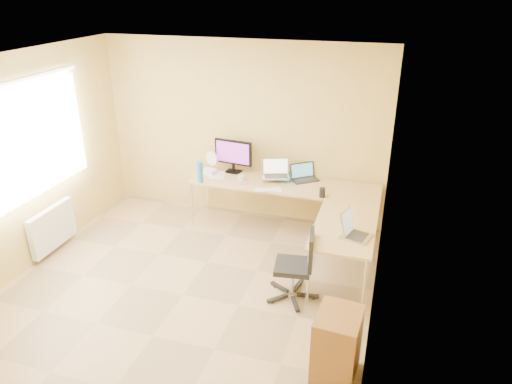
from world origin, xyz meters
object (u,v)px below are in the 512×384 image
(desk_main, at_px, (283,207))
(water_bottle, at_px, (200,172))
(keyboard, at_px, (268,190))
(desk_fan, at_px, (213,161))
(laptop_center, at_px, (276,169))
(office_chair, at_px, (293,259))
(laptop_black, at_px, (305,173))
(monitor, at_px, (233,156))
(laptop_return, at_px, (357,227))
(mug, at_px, (241,178))
(cabinet, at_px, (337,344))
(desk_return, at_px, (343,253))

(desk_main, xyz_separation_m, water_bottle, (-1.13, -0.30, 0.52))
(keyboard, relative_size, desk_fan, 1.35)
(laptop_center, height_order, office_chair, laptop_center)
(laptop_black, xyz_separation_m, desk_fan, (-1.38, 0.00, 0.02))
(laptop_center, bearing_deg, monitor, 149.74)
(water_bottle, relative_size, office_chair, 0.36)
(desk_main, height_order, office_chair, office_chair)
(laptop_return, bearing_deg, mug, 73.23)
(mug, distance_m, office_chair, 1.78)
(laptop_center, relative_size, cabinet, 0.59)
(desk_fan, bearing_deg, laptop_black, 24.18)
(water_bottle, xyz_separation_m, laptop_return, (2.25, -0.93, -0.03))
(desk_return, relative_size, keyboard, 3.54)
(desk_return, xyz_separation_m, laptop_return, (0.15, -0.22, 0.48))
(office_chair, bearing_deg, monitor, 119.25)
(desk_return, height_order, mug, mug)
(monitor, xyz_separation_m, office_chair, (1.29, -1.71, -0.48))
(keyboard, height_order, mug, mug)
(desk_return, distance_m, laptop_return, 0.55)
(laptop_center, relative_size, laptop_black, 1.05)
(laptop_center, bearing_deg, desk_main, -46.02)
(desk_main, xyz_separation_m, monitor, (-0.81, 0.20, 0.61))
(laptop_center, bearing_deg, office_chair, -87.89)
(keyboard, height_order, water_bottle, water_bottle)
(laptop_black, distance_m, office_chair, 1.76)
(mug, distance_m, laptop_return, 2.04)
(water_bottle, bearing_deg, laptop_return, -22.35)
(desk_main, distance_m, keyboard, 0.50)
(desk_main, bearing_deg, office_chair, -72.32)
(desk_fan, bearing_deg, desk_return, -5.55)
(water_bottle, height_order, cabinet, water_bottle)
(keyboard, bearing_deg, office_chair, -78.39)
(desk_main, xyz_separation_m, mug, (-0.59, -0.12, 0.42))
(water_bottle, bearing_deg, laptop_black, 19.80)
(laptop_return, xyz_separation_m, office_chair, (-0.64, -0.29, -0.35))
(laptop_black, height_order, desk_fan, desk_fan)
(desk_fan, distance_m, office_chair, 2.38)
(laptop_center, bearing_deg, water_bottle, -179.03)
(office_chair, bearing_deg, desk_fan, 125.47)
(mug, height_order, water_bottle, water_bottle)
(monitor, xyz_separation_m, mug, (0.22, -0.32, -0.20))
(desk_fan, xyz_separation_m, office_chair, (1.61, -1.71, -0.37))
(laptop_black, xyz_separation_m, cabinet, (0.87, -2.75, -0.49))
(desk_return, height_order, laptop_black, laptop_black)
(laptop_black, xyz_separation_m, office_chair, (0.23, -1.71, -0.35))
(mug, height_order, cabinet, mug)
(mug, xyz_separation_m, desk_fan, (-0.54, 0.32, 0.08))
(laptop_return, bearing_deg, cabinet, -164.04)
(laptop_black, relative_size, keyboard, 1.00)
(desk_return, bearing_deg, mug, 150.67)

